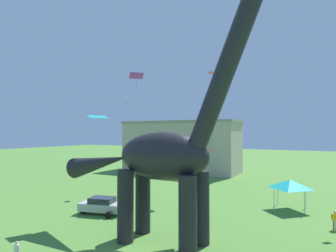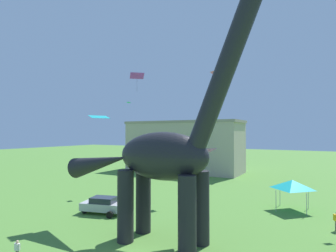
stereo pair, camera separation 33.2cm
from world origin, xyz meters
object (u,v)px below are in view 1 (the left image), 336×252
Objects in this scene: dinosaur_sculpture at (162,156)px; person_photographer at (190,200)px; person_watching_child at (17,249)px; person_near_flyer at (335,218)px; kite_drifting at (98,117)px; kite_high_left at (204,150)px; festival_canopy_tent at (290,184)px; kite_far_left at (211,73)px; kite_trailing at (136,76)px; parked_sedan_left at (102,205)px; kite_far_right at (126,102)px.

dinosaur_sculpture is 10.63m from person_photographer.
person_near_flyer reaches higher than person_watching_child.
dinosaur_sculpture is 11.36× the size of person_near_flyer.
person_near_flyer is 21.73m from kite_drifting.
person_near_flyer is 0.77× the size of kite_high_left.
person_near_flyer is at bearing -51.26° from festival_canopy_tent.
kite_far_left is (-13.40, 8.51, 14.62)m from person_near_flyer.
kite_trailing reaches higher than kite_high_left.
person_watching_child is 24.28m from festival_canopy_tent.
kite_high_left reaches higher than parked_sedan_left.
person_photographer is 12.72m from person_near_flyer.
kite_high_left is 1.28× the size of kite_trailing.
kite_high_left is (10.20, 0.58, -2.83)m from kite_drifting.
person_watching_child is 1.59× the size of kite_far_right.
kite_far_right is (-11.46, 4.54, 10.95)m from person_photographer.
kite_drifting reaches higher than person_watching_child.
person_photographer is 12.36m from kite_drifting.
dinosaur_sculpture reaches higher than festival_canopy_tent.
person_photographer and person_near_flyer have the same top height.
kite_trailing reaches higher than kite_far_right.
festival_canopy_tent is (15.65, 10.11, 1.74)m from parked_sedan_left.
person_watching_child is at bearing -119.42° from dinosaur_sculpture.
kite_drifting is at bearing -110.49° from kite_far_left.
person_watching_child is at bearing -78.01° from kite_drifting.
kite_trailing reaches higher than person_near_flyer.
dinosaur_sculpture is 3.61m from kite_high_left.
kite_high_left reaches higher than person_watching_child.
kite_trailing is at bearing -111.85° from person_watching_child.
person_near_flyer is 11.94m from kite_high_left.
dinosaur_sculpture is 5.34× the size of festival_canopy_tent.
festival_canopy_tent is at bearing 18.17° from parked_sedan_left.
dinosaur_sculpture is at bearing -81.58° from kite_far_left.
kite_far_right is (-15.38, 10.64, 5.49)m from kite_high_left.
parked_sedan_left is at bearing 86.16° from person_photographer.
person_near_flyer is 19.71m from kite_trailing.
parked_sedan_left is at bearing -147.15° from festival_canopy_tent.
kite_high_left is (-8.81, -5.93, 5.46)m from person_near_flyer.
kite_trailing is at bearing -93.41° from kite_far_left.
person_photographer is 0.98× the size of kite_trailing.
person_photographer is at bearing 46.72° from kite_drifting.
person_photographer is 10.19m from festival_canopy_tent.
kite_far_right reaches higher than kite_high_left.
kite_trailing is (-0.93, -15.57, -3.08)m from kite_far_left.
dinosaur_sculpture reaches higher than kite_far_right.
person_watching_child is 13.90m from kite_high_left.
person_watching_child is 14.74m from kite_trailing.
kite_far_right is at bearing 148.34° from dinosaur_sculpture.
kite_high_left is 19.48m from kite_far_right.
dinosaur_sculpture is 14.14× the size of person_watching_child.
person_photographer is at bearing 146.92° from person_near_flyer.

